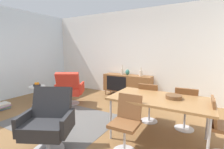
{
  "coord_description": "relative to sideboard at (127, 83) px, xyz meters",
  "views": [
    {
      "loc": [
        2.1,
        -2.45,
        1.53
      ],
      "look_at": [
        0.33,
        0.64,
        0.98
      ],
      "focal_mm": 25.91,
      "sensor_mm": 36.0,
      "label": 1
    }
  ],
  "objects": [
    {
      "name": "magazine_stack",
      "position": [
        -2.35,
        -2.7,
        -0.36
      ],
      "size": [
        0.33,
        0.41,
        0.15
      ],
      "color": "#334C8C",
      "rests_on": "ground_plane"
    },
    {
      "name": "dining_chair_front_left",
      "position": [
        1.19,
        -2.66,
        0.03
      ],
      "size": [
        0.41,
        0.44,
        0.86
      ],
      "color": "brown",
      "rests_on": "ground_plane"
    },
    {
      "name": "fruit_bowl",
      "position": [
        -1.89,
        -1.95,
        0.12
      ],
      "size": [
        0.2,
        0.2,
        0.11
      ],
      "color": "#262628",
      "rests_on": "side_table_round"
    },
    {
      "name": "vase_sculptural_dark",
      "position": [
        -0.19,
        0.0,
        0.39
      ],
      "size": [
        0.09,
        0.09,
        0.32
      ],
      "color": "beige",
      "rests_on": "sideboard"
    },
    {
      "name": "armchair_black_shell",
      "position": [
        0.13,
        -3.2,
        0.03
      ],
      "size": [
        0.87,
        0.85,
        0.95
      ],
      "color": "#262628",
      "rests_on": "ground_plane"
    },
    {
      "name": "vase_cobalt",
      "position": [
        0.46,
        0.0,
        0.37
      ],
      "size": [
        0.1,
        0.1,
        0.27
      ],
      "color": "beige",
      "rests_on": "sideboard"
    },
    {
      "name": "vase_ceramic_small",
      "position": [
        -0.0,
        0.0,
        0.37
      ],
      "size": [
        0.14,
        0.14,
        0.18
      ],
      "color": "#337266",
      "rests_on": "sideboard"
    },
    {
      "name": "dining_table",
      "position": [
        1.54,
        -2.1,
        0.26
      ],
      "size": [
        1.6,
        0.9,
        0.74
      ],
      "color": "olive",
      "rests_on": "ground_plane"
    },
    {
      "name": "wooden_bowl_on_table",
      "position": [
        1.75,
        -2.03,
        0.33
      ],
      "size": [
        0.26,
        0.26,
        0.06
      ],
      "primitive_type": "cylinder",
      "color": "brown",
      "rests_on": "dining_table"
    },
    {
      "name": "dining_chair_far_end",
      "position": [
        2.43,
        -2.1,
        0.03
      ],
      "size": [
        0.43,
        0.41,
        0.86
      ],
      "color": "brown",
      "rests_on": "ground_plane"
    },
    {
      "name": "wall_back",
      "position": [
        0.04,
        0.3,
        0.96
      ],
      "size": [
        6.8,
        0.12,
        2.8
      ],
      "primitive_type": "cube",
      "color": "white",
      "rests_on": "ground_plane"
    },
    {
      "name": "dining_chair_back_left",
      "position": [
        1.2,
        -1.54,
        0.03
      ],
      "size": [
        0.42,
        0.45,
        0.86
      ],
      "color": "brown",
      "rests_on": "ground_plane"
    },
    {
      "name": "dining_chair_back_right",
      "position": [
        1.9,
        -1.54,
        0.03
      ],
      "size": [
        0.42,
        0.45,
        0.86
      ],
      "color": "brown",
      "rests_on": "ground_plane"
    },
    {
      "name": "side_table_round",
      "position": [
        -1.89,
        -1.95,
        -0.12
      ],
      "size": [
        0.44,
        0.44,
        0.52
      ],
      "color": "white",
      "rests_on": "ground_plane"
    },
    {
      "name": "lounge_chair_red",
      "position": [
        -1.07,
        -1.52,
        0.03
      ],
      "size": [
        0.88,
        0.87,
        0.95
      ],
      "color": "red",
      "rests_on": "ground_plane"
    },
    {
      "name": "sideboard",
      "position": [
        0.0,
        0.0,
        0.0
      ],
      "size": [
        1.6,
        0.45,
        0.72
      ],
      "color": "brown",
      "rests_on": "ground_plane"
    },
    {
      "name": "area_rug",
      "position": [
        -0.47,
        -2.36,
        -0.44
      ],
      "size": [
        2.2,
        1.7,
        0.01
      ],
      "primitive_type": "cube",
      "color": "#595654",
      "rests_on": "ground_plane"
    },
    {
      "name": "ground_plane",
      "position": [
        0.04,
        -2.3,
        -0.44
      ],
      "size": [
        8.32,
        8.32,
        0.0
      ],
      "primitive_type": "plane",
      "color": "brown"
    }
  ]
}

